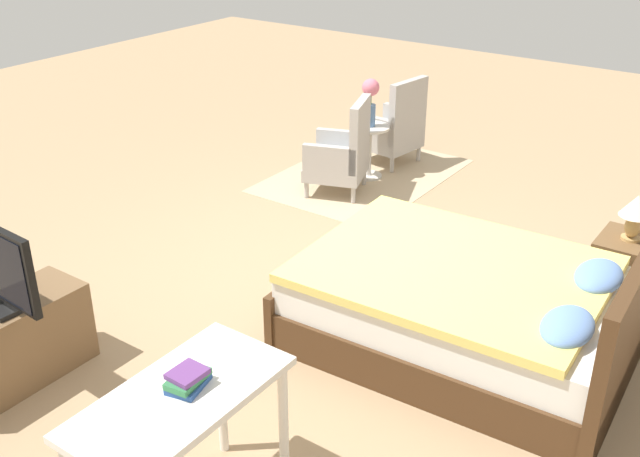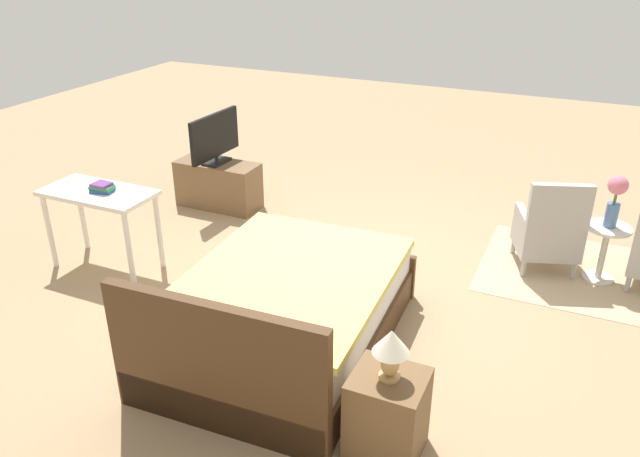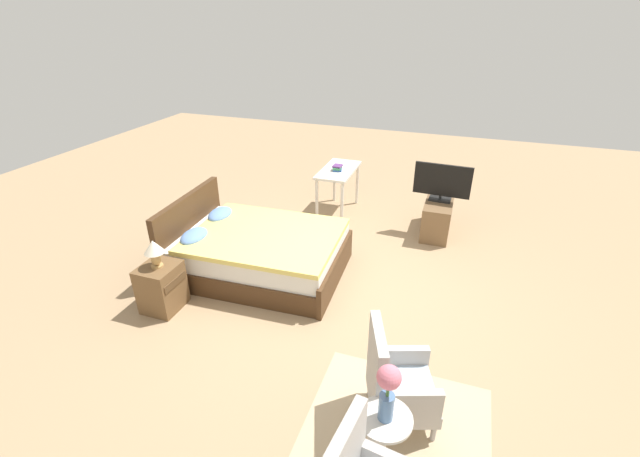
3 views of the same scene
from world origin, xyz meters
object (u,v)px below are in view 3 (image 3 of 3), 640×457
(flower_vase, at_px, (388,388))
(tv_flatscreen, at_px, (442,182))
(side_table, at_px, (383,436))
(bed, at_px, (257,251))
(armchair_by_window_right, at_px, (396,384))
(nightstand, at_px, (162,287))
(table_lamp, at_px, (154,250))
(book_stack, at_px, (337,168))
(vanity_desk, at_px, (338,176))
(tv_stand, at_px, (437,216))

(flower_vase, relative_size, tv_flatscreen, 0.57)
(side_table, bearing_deg, bed, 44.29)
(armchair_by_window_right, bearing_deg, nightstand, 77.46)
(side_table, bearing_deg, tv_flatscreen, -0.03)
(tv_flatscreen, bearing_deg, flower_vase, 179.97)
(side_table, distance_m, table_lamp, 3.04)
(bed, xyz_separation_m, flower_vase, (-2.17, -2.12, 0.54))
(tv_flatscreen, bearing_deg, book_stack, 85.96)
(armchair_by_window_right, xyz_separation_m, flower_vase, (-0.48, 0.00, 0.45))
(side_table, relative_size, vanity_desk, 0.52)
(nightstand, bearing_deg, vanity_desk, -19.61)
(table_lamp, relative_size, book_stack, 1.51)
(bed, xyz_separation_m, tv_stand, (1.94, -2.12, -0.03))
(armchair_by_window_right, relative_size, tv_stand, 0.96)
(table_lamp, relative_size, tv_stand, 0.34)
(nightstand, bearing_deg, table_lamp, 90.00)
(bed, height_order, book_stack, bed)
(armchair_by_window_right, xyz_separation_m, nightstand, (0.62, 2.80, -0.10))
(tv_flatscreen, xyz_separation_m, book_stack, (0.12, 1.67, -0.01))
(tv_flatscreen, relative_size, vanity_desk, 0.80)
(armchair_by_window_right, bearing_deg, vanity_desk, 23.68)
(side_table, distance_m, nightstand, 3.01)
(side_table, xyz_separation_m, book_stack, (4.23, 1.66, 0.48))
(side_table, height_order, flower_vase, flower_vase)
(bed, bearing_deg, vanity_desk, -12.05)
(table_lamp, xyz_separation_m, vanity_desk, (3.18, -1.14, -0.11))
(armchair_by_window_right, height_order, book_stack, armchair_by_window_right)
(table_lamp, bearing_deg, flower_vase, -111.58)
(bed, xyz_separation_m, tv_flatscreen, (1.94, -2.12, 0.53))
(bed, distance_m, table_lamp, 1.35)
(vanity_desk, bearing_deg, armchair_by_window_right, -156.32)
(nightstand, xyz_separation_m, tv_stand, (3.00, -2.80, -0.01))
(side_table, xyz_separation_m, vanity_desk, (4.29, 1.67, 0.32))
(armchair_by_window_right, bearing_deg, book_stack, 24.00)
(nightstand, distance_m, vanity_desk, 3.40)
(side_table, bearing_deg, book_stack, 21.48)
(bed, distance_m, armchair_by_window_right, 2.71)
(armchair_by_window_right, relative_size, vanity_desk, 0.88)
(table_lamp, xyz_separation_m, tv_stand, (3.00, -2.80, -0.51))
(armchair_by_window_right, distance_m, flower_vase, 0.66)
(flower_vase, distance_m, vanity_desk, 4.61)
(side_table, bearing_deg, flower_vase, 0.00)
(flower_vase, relative_size, tv_stand, 0.50)
(nightstand, relative_size, tv_stand, 0.58)
(armchair_by_window_right, relative_size, book_stack, 4.21)
(tv_stand, xyz_separation_m, book_stack, (0.12, 1.67, 0.55))
(bed, height_order, armchair_by_window_right, bed)
(nightstand, distance_m, tv_flatscreen, 4.15)
(book_stack, bearing_deg, flower_vase, -158.52)
(side_table, height_order, vanity_desk, vanity_desk)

